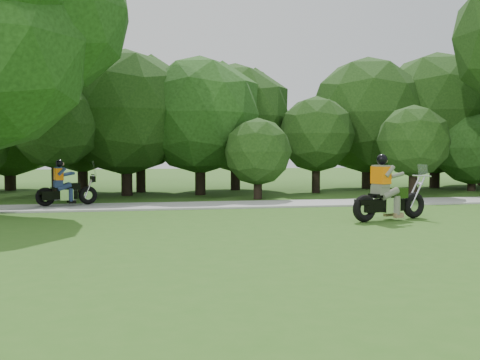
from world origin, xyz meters
name	(u,v)px	position (x,y,z in m)	size (l,w,h in m)	color
ground	(429,240)	(0.00, 0.00, 0.00)	(100.00, 100.00, 0.00)	#32601B
walkway	(310,203)	(0.00, 8.00, 0.03)	(60.00, 2.20, 0.06)	#9D9D98
tree_line	(275,117)	(0.47, 14.83, 3.53)	(39.35, 11.93, 7.32)	black
chopper_motorcycle	(386,196)	(0.59, 3.20, 0.67)	(2.49, 1.16, 1.81)	black
touring_motorcycle	(63,189)	(-8.55, 8.48, 0.62)	(1.99, 1.04, 1.55)	black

